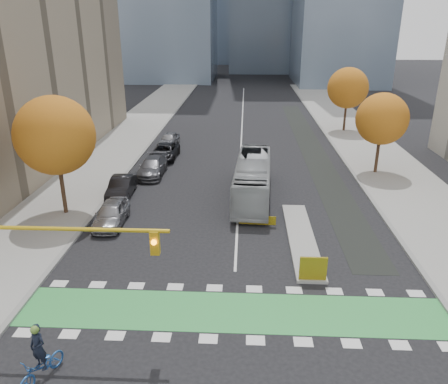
# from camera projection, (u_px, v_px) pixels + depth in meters

# --- Properties ---
(ground) EXTENTS (300.00, 300.00, 0.00)m
(ground) POSITION_uv_depth(u_px,v_px,m) (232.00, 333.00, 18.82)
(ground) COLOR black
(ground) RESTS_ON ground
(sidewalk_west) EXTENTS (7.00, 120.00, 0.15)m
(sidewalk_west) POSITION_uv_depth(u_px,v_px,m) (85.00, 175.00, 38.02)
(sidewalk_west) COLOR gray
(sidewalk_west) RESTS_ON ground
(sidewalk_east) EXTENTS (7.00, 120.00, 0.15)m
(sidewalk_east) POSITION_uv_depth(u_px,v_px,m) (399.00, 180.00, 36.79)
(sidewalk_east) COLOR gray
(sidewalk_east) RESTS_ON ground
(curb_west) EXTENTS (0.30, 120.00, 0.16)m
(curb_west) POSITION_uv_depth(u_px,v_px,m) (124.00, 176.00, 37.86)
(curb_west) COLOR gray
(curb_west) RESTS_ON ground
(curb_east) EXTENTS (0.30, 120.00, 0.16)m
(curb_east) POSITION_uv_depth(u_px,v_px,m) (357.00, 180.00, 36.95)
(curb_east) COLOR gray
(curb_east) RESTS_ON ground
(bike_crossing) EXTENTS (20.00, 3.00, 0.01)m
(bike_crossing) POSITION_uv_depth(u_px,v_px,m) (233.00, 312.00, 20.21)
(bike_crossing) COLOR green
(bike_crossing) RESTS_ON ground
(centre_line) EXTENTS (0.15, 70.00, 0.01)m
(centre_line) POSITION_uv_depth(u_px,v_px,m) (242.00, 127.00, 56.04)
(centre_line) COLOR silver
(centre_line) RESTS_ON ground
(bike_lane_paint) EXTENTS (2.50, 50.00, 0.01)m
(bike_lane_paint) POSITION_uv_depth(u_px,v_px,m) (311.00, 148.00, 46.39)
(bike_lane_paint) COLOR black
(bike_lane_paint) RESTS_ON ground
(median_island) EXTENTS (1.60, 10.00, 0.16)m
(median_island) POSITION_uv_depth(u_px,v_px,m) (301.00, 238.00, 26.98)
(median_island) COLOR gray
(median_island) RESTS_ON ground
(hazard_board) EXTENTS (1.40, 0.12, 1.30)m
(hazard_board) POSITION_uv_depth(u_px,v_px,m) (313.00, 269.00, 22.26)
(hazard_board) COLOR yellow
(hazard_board) RESTS_ON median_island
(tree_west) EXTENTS (5.20, 5.20, 8.22)m
(tree_west) POSITION_uv_depth(u_px,v_px,m) (55.00, 136.00, 28.49)
(tree_west) COLOR #332114
(tree_west) RESTS_ON ground
(tree_east_near) EXTENTS (4.40, 4.40, 7.08)m
(tree_east_near) POSITION_uv_depth(u_px,v_px,m) (382.00, 119.00, 36.98)
(tree_east_near) COLOR #332114
(tree_east_near) RESTS_ON ground
(tree_east_far) EXTENTS (4.80, 4.80, 7.65)m
(tree_east_far) POSITION_uv_depth(u_px,v_px,m) (348.00, 88.00, 51.71)
(tree_east_far) COLOR #332114
(tree_east_far) RESTS_ON ground
(traffic_signal_west) EXTENTS (8.53, 0.56, 5.20)m
(traffic_signal_west) POSITION_uv_depth(u_px,v_px,m) (32.00, 252.00, 17.24)
(traffic_signal_west) COLOR #BF9914
(traffic_signal_west) RESTS_ON ground
(cyclist) EXTENTS (1.48, 2.22, 2.42)m
(cyclist) POSITION_uv_depth(u_px,v_px,m) (41.00, 362.00, 16.13)
(cyclist) COLOR #22539F
(cyclist) RESTS_ON ground
(bus) EXTENTS (3.09, 10.87, 2.99)m
(bus) POSITION_uv_depth(u_px,v_px,m) (253.00, 179.00, 32.96)
(bus) COLOR #A5A9AC
(bus) RESTS_ON ground
(parked_car_a) EXTENTS (1.95, 4.53, 1.52)m
(parked_car_a) POSITION_uv_depth(u_px,v_px,m) (111.00, 213.00, 28.77)
(parked_car_a) COLOR gray
(parked_car_a) RESTS_ON ground
(parked_car_b) EXTENTS (1.75, 4.60, 1.50)m
(parked_car_b) POSITION_uv_depth(u_px,v_px,m) (121.00, 187.00, 33.45)
(parked_car_b) COLOR black
(parked_car_b) RESTS_ON ground
(parked_car_c) EXTENTS (2.12, 5.16, 1.49)m
(parked_car_c) POSITION_uv_depth(u_px,v_px,m) (152.00, 167.00, 38.05)
(parked_car_c) COLOR #505055
(parked_car_c) RESTS_ON ground
(parked_car_d) EXTENTS (2.47, 5.13, 1.41)m
(parked_car_d) POSITION_uv_depth(u_px,v_px,m) (165.00, 152.00, 42.70)
(parked_car_d) COLOR black
(parked_car_d) RESTS_ON ground
(parked_car_e) EXTENTS (2.08, 4.17, 1.36)m
(parked_car_e) POSITION_uv_depth(u_px,v_px,m) (169.00, 139.00, 47.38)
(parked_car_e) COLOR gray
(parked_car_e) RESTS_ON ground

